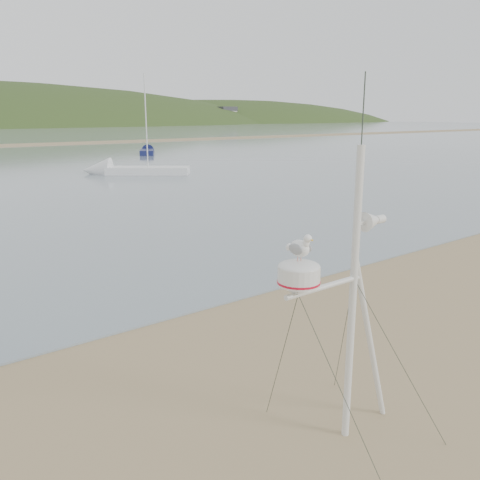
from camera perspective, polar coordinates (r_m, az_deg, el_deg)
ground at (r=6.57m, az=-8.65°, el=-24.73°), size 560.00×560.00×0.00m
mast_rig at (r=6.66m, az=12.17°, el=-13.06°), size 2.02×2.16×4.56m
sailboat_white_near at (r=37.08m, az=-13.40°, el=7.63°), size 7.00×6.11×7.44m
sailboat_blue_far at (r=56.73m, az=-10.33°, el=9.81°), size 4.01×5.57×5.66m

